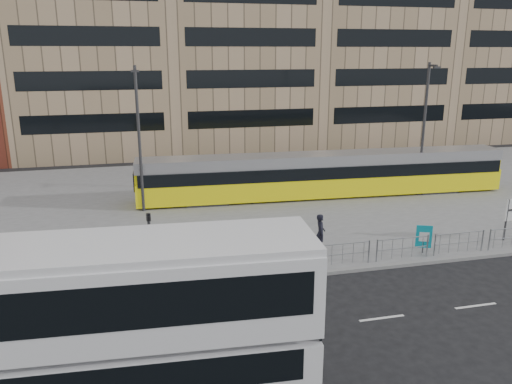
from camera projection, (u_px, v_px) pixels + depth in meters
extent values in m
plane|color=black|center=(297.00, 278.00, 21.84)|extent=(120.00, 120.00, 0.00)
cube|color=slate|center=(241.00, 200.00, 33.06)|extent=(64.00, 24.00, 0.15)
cube|color=gray|center=(297.00, 276.00, 21.87)|extent=(64.00, 0.25, 0.17)
cube|color=tan|center=(94.00, 36.00, 48.45)|extent=(14.00, 16.00, 22.00)
cube|color=tan|center=(235.00, 27.00, 51.31)|extent=(14.00, 16.00, 24.00)
cube|color=tan|center=(360.00, 43.00, 54.85)|extent=(14.00, 16.00, 21.00)
cube|color=tan|center=(472.00, 34.00, 57.71)|extent=(14.00, 16.00, 23.00)
cylinder|color=gray|center=(337.00, 244.00, 22.43)|extent=(32.00, 0.05, 0.05)
cylinder|color=gray|center=(336.00, 255.00, 22.57)|extent=(32.00, 0.04, 0.04)
cube|color=white|center=(357.00, 321.00, 18.32)|extent=(62.00, 0.12, 0.01)
cube|color=white|center=(99.00, 368.00, 13.76)|extent=(12.10, 3.52, 1.85)
cube|color=white|center=(92.00, 293.00, 13.14)|extent=(12.10, 3.52, 2.28)
cube|color=white|center=(88.00, 251.00, 12.81)|extent=(12.10, 3.41, 0.33)
cube|color=black|center=(118.00, 352.00, 13.73)|extent=(9.94, 3.42, 0.92)
cube|color=black|center=(91.00, 286.00, 13.08)|extent=(11.46, 3.52, 1.20)
cylinder|color=black|center=(220.00, 347.00, 15.80)|extent=(1.11, 0.39, 1.09)
cube|color=#FFF10D|center=(324.00, 184.00, 33.58)|extent=(24.85, 3.58, 1.41)
cube|color=black|center=(325.00, 170.00, 33.32)|extent=(24.49, 3.60, 0.80)
cube|color=#B2B2B7|center=(325.00, 159.00, 33.11)|extent=(24.84, 3.39, 0.71)
cube|color=#FFF10D|center=(484.00, 168.00, 35.52)|extent=(1.16, 2.04, 2.30)
cube|color=#FFF10D|center=(144.00, 184.00, 31.33)|extent=(1.16, 2.04, 2.30)
cylinder|color=#2D2D30|center=(325.00, 174.00, 33.40)|extent=(2.21, 2.21, 2.65)
cube|color=#2D2D30|center=(432.00, 187.00, 35.15)|extent=(2.76, 2.36, 0.44)
cube|color=#2D2D30|center=(207.00, 199.00, 32.34)|extent=(2.76, 2.36, 0.44)
cylinder|color=#2D2D30|center=(506.00, 220.00, 25.52)|extent=(0.10, 0.10, 2.20)
cylinder|color=#2D2D30|center=(423.00, 246.00, 24.08)|extent=(0.06, 0.06, 0.75)
cube|color=#0C97AE|center=(424.00, 237.00, 23.96)|extent=(0.71, 0.35, 1.12)
cube|color=white|center=(424.00, 237.00, 23.93)|extent=(0.43, 0.20, 0.47)
imported|color=black|center=(320.00, 233.00, 24.17)|extent=(0.62, 0.78, 1.88)
cylinder|color=#2D2D30|center=(151.00, 250.00, 20.61)|extent=(0.12, 0.12, 3.00)
imported|color=#2D2D30|center=(149.00, 225.00, 20.31)|extent=(0.22, 0.24, 1.00)
cylinder|color=#2D2D30|center=(139.00, 141.00, 29.42)|extent=(0.18, 0.18, 8.68)
cylinder|color=#2D2D30|center=(135.00, 69.00, 27.92)|extent=(0.14, 0.90, 0.14)
cube|color=#2D2D30|center=(135.00, 71.00, 27.53)|extent=(0.45, 0.20, 0.12)
cylinder|color=#2D2D30|center=(423.00, 131.00, 32.89)|extent=(0.18, 0.18, 8.77)
cylinder|color=#2D2D30|center=(433.00, 66.00, 31.38)|extent=(0.14, 0.90, 0.14)
cube|color=#2D2D30|center=(437.00, 67.00, 30.99)|extent=(0.45, 0.20, 0.12)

